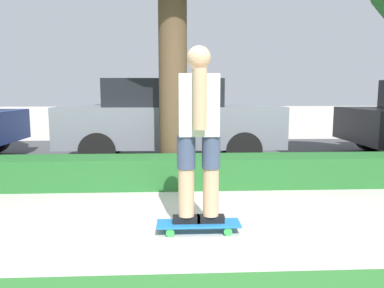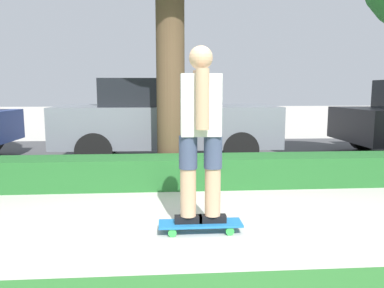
# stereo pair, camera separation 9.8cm
# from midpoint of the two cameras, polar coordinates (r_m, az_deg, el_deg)

# --- Properties ---
(ground_plane) EXTENTS (60.00, 60.00, 0.00)m
(ground_plane) POSITION_cam_midpoint_polar(r_m,az_deg,el_deg) (3.83, 0.97, -12.41)
(ground_plane) COLOR #BCB7AD
(street_asphalt) EXTENTS (18.24, 5.00, 0.01)m
(street_asphalt) POSITION_cam_midpoint_polar(r_m,az_deg,el_deg) (7.90, -1.07, -1.68)
(street_asphalt) COLOR #474749
(street_asphalt) RESTS_ON ground_plane
(hedge_row) EXTENTS (18.24, 0.60, 0.43)m
(hedge_row) POSITION_cam_midpoint_polar(r_m,az_deg,el_deg) (5.31, -0.18, -4.20)
(hedge_row) COLOR #236028
(hedge_row) RESTS_ON ground_plane
(skateboard) EXTENTS (0.79, 0.24, 0.10)m
(skateboard) POSITION_cam_midpoint_polar(r_m,az_deg,el_deg) (3.65, 1.78, -12.15)
(skateboard) COLOR #1E6BAD
(skateboard) RESTS_ON ground_plane
(skater_person) EXTENTS (0.49, 0.42, 1.65)m
(skater_person) POSITION_cam_midpoint_polar(r_m,az_deg,el_deg) (3.45, 1.84, 1.99)
(skater_person) COLOR black
(skater_person) RESTS_ON skateboard
(parked_car_middle) EXTENTS (4.13, 1.83, 1.56)m
(parked_car_middle) POSITION_cam_midpoint_polar(r_m,az_deg,el_deg) (7.27, -3.01, 3.89)
(parked_car_middle) COLOR slate
(parked_car_middle) RESTS_ON ground_plane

